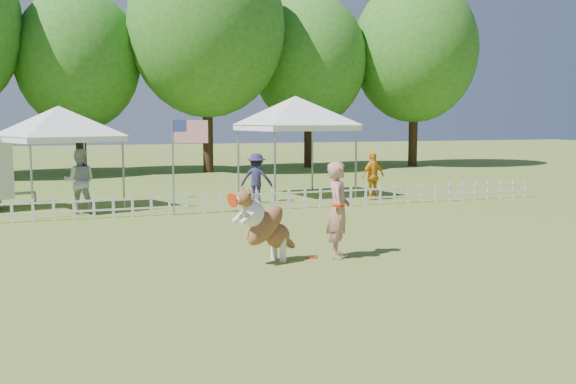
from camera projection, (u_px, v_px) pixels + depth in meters
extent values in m
plane|color=#4C6921|center=(304.00, 265.00, 11.53)|extent=(120.00, 120.00, 0.00)
imported|color=#AD7668|center=(338.00, 210.00, 12.08)|extent=(0.67, 0.79, 1.82)
cylinder|color=red|center=(312.00, 257.00, 12.15)|extent=(0.25, 0.25, 0.02)
imported|color=#ABABB0|center=(80.00, 181.00, 17.91)|extent=(0.98, 0.82, 1.80)
imported|color=#26224A|center=(256.00, 178.00, 20.19)|extent=(1.16, 0.95, 1.56)
imported|color=orange|center=(373.00, 176.00, 20.98)|extent=(0.98, 0.61, 1.56)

